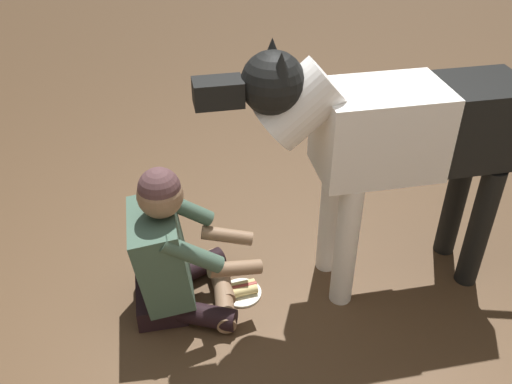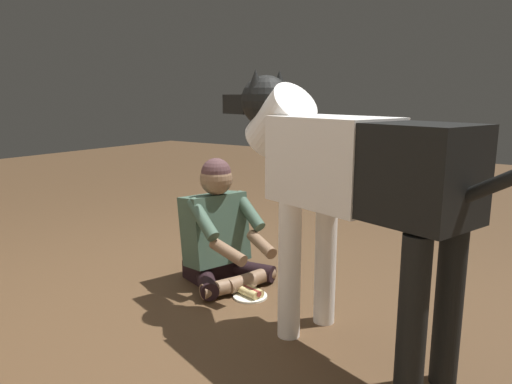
# 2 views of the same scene
# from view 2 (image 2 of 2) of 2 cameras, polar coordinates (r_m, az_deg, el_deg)

# --- Properties ---
(ground_plane) EXTENTS (14.78, 14.78, 0.00)m
(ground_plane) POSITION_cam_2_polar(r_m,az_deg,el_deg) (3.03, -7.55, -11.99)
(ground_plane) COLOR brown
(person_sitting_on_floor) EXTENTS (0.69, 0.60, 0.81)m
(person_sitting_on_floor) POSITION_cam_2_polar(r_m,az_deg,el_deg) (3.10, -4.44, -4.84)
(person_sitting_on_floor) COLOR black
(person_sitting_on_floor) RESTS_ON ground
(large_dog) EXTENTS (1.64, 0.69, 1.34)m
(large_dog) POSITION_cam_2_polar(r_m,az_deg,el_deg) (2.20, 10.38, 2.44)
(large_dog) COLOR white
(large_dog) RESTS_ON ground
(hot_dog_on_plate) EXTENTS (0.21, 0.21, 0.06)m
(hot_dog_on_plate) POSITION_cam_2_polar(r_m,az_deg,el_deg) (2.95, -0.72, -12.02)
(hot_dog_on_plate) COLOR white
(hot_dog_on_plate) RESTS_ON ground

